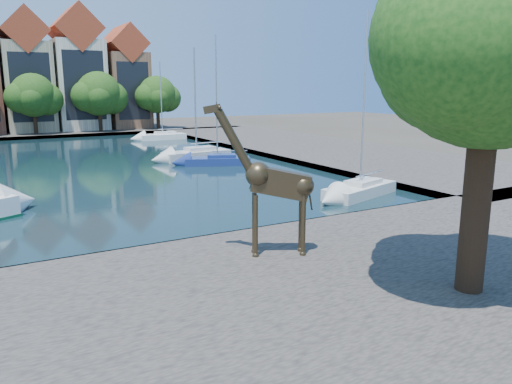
# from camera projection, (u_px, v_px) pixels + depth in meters

# --- Properties ---
(ground) EXTENTS (160.00, 160.00, 0.00)m
(ground) POSITION_uv_depth(u_px,v_px,m) (137.00, 258.00, 19.11)
(ground) COLOR #38332B
(ground) RESTS_ON ground
(water_basin) EXTENTS (38.00, 50.00, 0.08)m
(water_basin) POSITION_uv_depth(u_px,v_px,m) (49.00, 169.00, 39.52)
(water_basin) COLOR black
(water_basin) RESTS_ON ground
(near_quay) EXTENTS (50.00, 14.00, 0.50)m
(near_quay) POSITION_uv_depth(u_px,v_px,m) (213.00, 328.00, 13.10)
(near_quay) COLOR #4E4943
(near_quay) RESTS_ON ground
(far_quay) EXTENTS (60.00, 16.00, 0.50)m
(far_quay) POSITION_uv_depth(u_px,v_px,m) (16.00, 133.00, 66.69)
(far_quay) COLOR #4E4943
(far_quay) RESTS_ON ground
(right_quay) EXTENTS (14.00, 52.00, 0.50)m
(right_quay) POSITION_uv_depth(u_px,v_px,m) (307.00, 147.00, 51.53)
(right_quay) COLOR #4E4943
(right_quay) RESTS_ON ground
(plane_tree) EXTENTS (8.32, 6.40, 10.62)m
(plane_tree) POSITION_uv_depth(u_px,v_px,m) (495.00, 41.00, 13.51)
(plane_tree) COLOR #332114
(plane_tree) RESTS_ON near_quay
(townhouse_east_inner) EXTENTS (5.94, 9.18, 15.79)m
(townhouse_east_inner) POSITION_uv_depth(u_px,v_px,m) (27.00, 76.00, 66.08)
(townhouse_east_inner) COLOR tan
(townhouse_east_inner) RESTS_ON far_quay
(townhouse_east_mid) EXTENTS (6.43, 9.18, 16.65)m
(townhouse_east_mid) POSITION_uv_depth(u_px,v_px,m) (77.00, 74.00, 69.14)
(townhouse_east_mid) COLOR beige
(townhouse_east_mid) RESTS_ON far_quay
(townhouse_east_end) EXTENTS (5.44, 9.18, 14.43)m
(townhouse_east_end) POSITION_uv_depth(u_px,v_px,m) (124.00, 81.00, 72.48)
(townhouse_east_end) COLOR brown
(townhouse_east_end) RESTS_ON far_quay
(far_tree_mid_east) EXTENTS (7.02, 5.40, 7.52)m
(far_tree_mid_east) POSITION_uv_depth(u_px,v_px,m) (34.00, 97.00, 62.00)
(far_tree_mid_east) COLOR #332114
(far_tree_mid_east) RESTS_ON far_quay
(far_tree_east) EXTENTS (7.54, 5.80, 7.84)m
(far_tree_east) POSITION_uv_depth(u_px,v_px,m) (100.00, 95.00, 65.84)
(far_tree_east) COLOR #332114
(far_tree_east) RESTS_ON far_quay
(far_tree_far_east) EXTENTS (6.76, 5.20, 7.36)m
(far_tree_far_east) POSITION_uv_depth(u_px,v_px,m) (158.00, 96.00, 69.73)
(far_tree_far_east) COLOR #332114
(far_tree_far_east) RESTS_ON far_quay
(giraffe_statue) EXTENTS (3.58, 1.90, 5.39)m
(giraffe_statue) POSITION_uv_depth(u_px,v_px,m) (272.00, 182.00, 17.56)
(giraffe_statue) COLOR #382C1C
(giraffe_statue) RESTS_ON near_quay
(sailboat_right_a) EXTENTS (5.62, 3.34, 10.47)m
(sailboat_right_a) POSITION_uv_depth(u_px,v_px,m) (360.00, 187.00, 29.43)
(sailboat_right_a) COLOR silver
(sailboat_right_a) RESTS_ON water_basin
(sailboat_right_b) EXTENTS (5.59, 3.72, 10.31)m
(sailboat_right_b) POSITION_uv_depth(u_px,v_px,m) (218.00, 159.00, 41.07)
(sailboat_right_b) COLOR navy
(sailboat_right_b) RESTS_ON water_basin
(sailboat_right_c) EXTENTS (6.03, 2.47, 9.58)m
(sailboat_right_c) POSITION_uv_depth(u_px,v_px,m) (197.00, 153.00, 43.90)
(sailboat_right_c) COLOR beige
(sailboat_right_c) RESTS_ON water_basin
(sailboat_right_d) EXTENTS (5.55, 2.11, 9.13)m
(sailboat_right_d) POSITION_uv_depth(u_px,v_px,m) (163.00, 135.00, 60.36)
(sailboat_right_d) COLOR white
(sailboat_right_d) RESTS_ON water_basin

